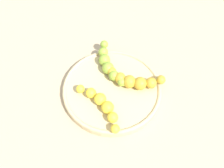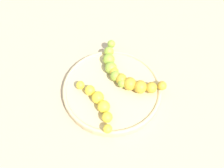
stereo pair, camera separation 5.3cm
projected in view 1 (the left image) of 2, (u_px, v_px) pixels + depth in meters
name	position (u px, v px, depth m)	size (l,w,h in m)	color
ground_plane	(112.00, 92.00, 0.69)	(2.40, 2.40, 0.00)	tan
fruit_bowl	(112.00, 90.00, 0.68)	(0.25, 0.25, 0.02)	#D1B784
banana_green	(108.00, 64.00, 0.70)	(0.08, 0.15, 0.03)	#8CAD38
banana_yellow	(102.00, 105.00, 0.63)	(0.06, 0.16, 0.03)	yellow
banana_spotted	(135.00, 81.00, 0.67)	(0.10, 0.13, 0.03)	gold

